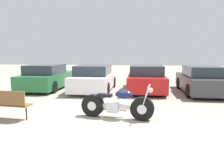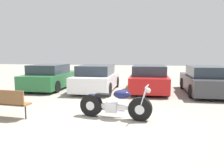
# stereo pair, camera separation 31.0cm
# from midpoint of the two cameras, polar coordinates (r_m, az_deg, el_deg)

# --- Properties ---
(ground_plane) EXTENTS (60.00, 60.00, 0.00)m
(ground_plane) POSITION_cam_midpoint_polar(r_m,az_deg,el_deg) (6.33, -2.69, -10.01)
(ground_plane) COLOR gray
(motorcycle) EXTENTS (2.24, 0.77, 1.04)m
(motorcycle) POSITION_cam_midpoint_polar(r_m,az_deg,el_deg) (6.62, 1.97, -5.34)
(motorcycle) COLOR black
(motorcycle) RESTS_ON ground_plane
(parked_car_green) EXTENTS (1.91, 4.13, 1.35)m
(parked_car_green) POSITION_cam_midpoint_polar(r_m,az_deg,el_deg) (12.62, -15.00, 1.72)
(parked_car_green) COLOR #286B38
(parked_car_green) RESTS_ON ground_plane
(parked_car_white) EXTENTS (1.91, 4.13, 1.35)m
(parked_car_white) POSITION_cam_midpoint_polar(r_m,az_deg,el_deg) (11.52, -3.17, 1.40)
(parked_car_white) COLOR white
(parked_car_white) RESTS_ON ground_plane
(parked_car_red) EXTENTS (1.91, 4.13, 1.35)m
(parked_car_red) POSITION_cam_midpoint_polar(r_m,az_deg,el_deg) (11.53, 10.40, 1.28)
(parked_car_red) COLOR red
(parked_car_red) RESTS_ON ground_plane
(parked_car_dark_grey) EXTENTS (1.91, 4.13, 1.35)m
(parked_car_dark_grey) POSITION_cam_midpoint_polar(r_m,az_deg,el_deg) (11.58, 23.94, 0.75)
(parked_car_dark_grey) COLOR #3D3D42
(parked_car_dark_grey) RESTS_ON ground_plane
(park_bench) EXTENTS (1.54, 0.55, 0.89)m
(park_bench) POSITION_cam_midpoint_polar(r_m,az_deg,el_deg) (7.27, -25.20, -3.97)
(park_bench) COLOR brown
(park_bench) RESTS_ON ground_plane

